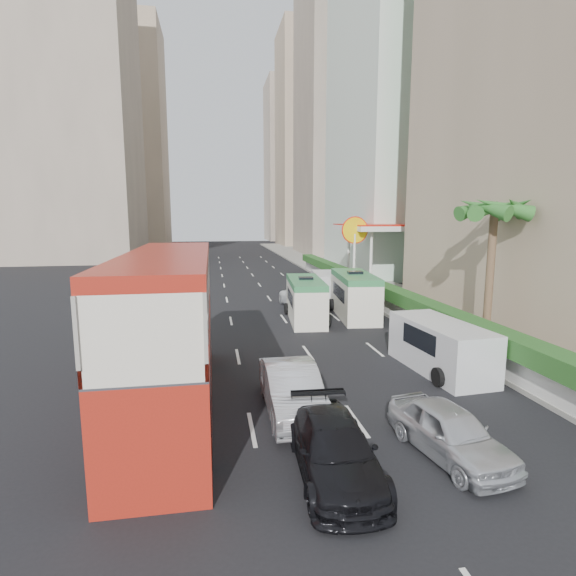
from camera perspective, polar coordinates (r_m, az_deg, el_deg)
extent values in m
plane|color=black|center=(16.30, 7.79, -13.28)|extent=(200.00, 200.00, 0.00)
cube|color=#A52215|center=(14.87, -14.73, -5.42)|extent=(2.50, 11.00, 5.06)
imported|color=silver|center=(14.82, 0.50, -15.55)|extent=(1.64, 4.69, 1.55)
imported|color=silver|center=(13.19, 19.66, -19.41)|extent=(2.24, 4.18, 1.35)
imported|color=black|center=(11.83, 5.86, -22.45)|extent=(2.05, 4.63, 1.32)
imported|color=silver|center=(30.89, 1.50, -2.45)|extent=(2.40, 4.54, 1.22)
cube|color=silver|center=(26.79, 2.26, -1.53)|extent=(2.38, 5.77, 2.49)
cube|color=silver|center=(28.12, 8.45, -0.90)|extent=(2.66, 6.25, 2.69)
cube|color=silver|center=(19.18, 18.80, -7.08)|extent=(2.41, 5.14, 1.99)
cube|color=silver|center=(35.19, 4.85, 0.45)|extent=(2.23, 4.70, 1.82)
cube|color=#99968C|center=(42.09, 9.33, 0.65)|extent=(6.00, 120.00, 0.18)
cube|color=silver|center=(30.84, 11.05, -1.35)|extent=(0.30, 44.00, 1.00)
cube|color=#2D6626|center=(30.70, 11.10, 0.21)|extent=(1.10, 44.00, 0.70)
cylinder|color=brown|center=(22.34, 24.23, 1.09)|extent=(0.36, 0.36, 6.40)
cube|color=silver|center=(40.26, 11.70, 4.02)|extent=(6.50, 8.00, 5.50)
cube|color=tan|center=(78.11, 8.11, 22.95)|extent=(16.00, 16.00, 50.00)
cube|color=tan|center=(100.01, 3.09, 18.18)|extent=(14.00, 14.00, 44.00)
cube|color=tan|center=(121.10, 0.70, 15.65)|extent=(14.00, 14.00, 40.00)
cube|color=tan|center=(74.68, -26.70, 23.57)|extent=(18.00, 18.00, 52.00)
cube|color=tan|center=(107.12, -19.85, 17.61)|extent=(16.00, 16.00, 46.00)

